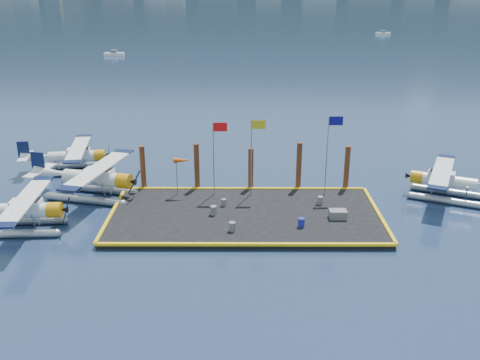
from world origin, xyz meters
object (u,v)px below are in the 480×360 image
at_px(seaplane_b, 95,181).
at_px(piling_1, 197,168).
at_px(flagpole_blue, 330,144).
at_px(drum_5, 224,202).
at_px(seaplane_c, 75,158).
at_px(flagpole_yellow, 254,146).
at_px(drum_2, 320,200).
at_px(windsock, 182,161).
at_px(seaplane_d, 445,183).
at_px(flagpole_red, 216,147).
at_px(drum_0, 213,210).
at_px(drum_3, 232,227).
at_px(piling_0, 143,169).
at_px(crate, 338,214).
at_px(piling_3, 299,167).
at_px(piling_4, 347,169).
at_px(drum_1, 301,222).
at_px(piling_2, 251,170).
at_px(seaplane_a, 22,213).

distance_m(seaplane_b, piling_1, 8.30).
height_order(flagpole_blue, piling_1, flagpole_blue).
height_order(drum_5, flagpole_blue, flagpole_blue).
height_order(seaplane_c, drum_5, seaplane_c).
bearing_deg(flagpole_yellow, drum_2, -21.60).
distance_m(seaplane_b, drum_2, 18.11).
height_order(drum_5, windsock, windsock).
xyz_separation_m(seaplane_d, drum_5, (-17.89, -2.42, -0.71)).
bearing_deg(flagpole_yellow, flagpole_red, 180.00).
height_order(drum_0, flagpole_yellow, flagpole_yellow).
xyz_separation_m(drum_3, piling_0, (-7.58, 8.39, 1.27)).
relative_size(seaplane_b, drum_2, 16.04).
height_order(crate, piling_3, piling_3).
bearing_deg(piling_4, drum_0, -152.56).
distance_m(flagpole_yellow, windsock, 5.87).
bearing_deg(piling_0, drum_5, -30.11).
distance_m(drum_3, flagpole_blue, 10.94).
bearing_deg(drum_5, piling_0, 149.89).
distance_m(drum_1, piling_1, 11.16).
xyz_separation_m(drum_0, piling_1, (-1.64, 5.64, 1.36)).
bearing_deg(drum_0, drum_3, -62.30).
height_order(flagpole_yellow, windsock, flagpole_yellow).
bearing_deg(piling_1, piling_2, 0.00).
bearing_deg(piling_1, windsock, -122.66).
height_order(seaplane_a, drum_5, seaplane_a).
bearing_deg(seaplane_c, flagpole_red, 56.07).
height_order(seaplane_d, flagpole_yellow, flagpole_yellow).
bearing_deg(drum_3, seaplane_d, 21.69).
relative_size(crate, piling_2, 0.33).
bearing_deg(drum_5, flagpole_yellow, 45.36).
distance_m(windsock, piling_0, 4.02).
bearing_deg(seaplane_a, drum_3, 84.22).
bearing_deg(drum_0, piling_1, 106.22).
bearing_deg(piling_4, piling_1, 180.00).
relative_size(seaplane_c, drum_0, 13.04).
xyz_separation_m(drum_5, piling_3, (6.14, 3.98, 1.48)).
bearing_deg(drum_3, drum_1, 8.00).
bearing_deg(seaplane_a, flagpole_red, 111.21).
xyz_separation_m(piling_1, piling_4, (12.50, 0.00, -0.10)).
bearing_deg(drum_3, piling_0, 132.12).
bearing_deg(drum_0, flagpole_blue, 24.04).
distance_m(seaplane_b, flagpole_yellow, 13.17).
distance_m(drum_3, piling_0, 11.38).
height_order(drum_5, flagpole_yellow, flagpole_yellow).
distance_m(seaplane_b, piling_3, 16.72).
xyz_separation_m(drum_1, drum_2, (1.88, 4.07, -0.01)).
xyz_separation_m(piling_0, piling_2, (9.00, 0.00, -0.10)).
relative_size(drum_2, drum_3, 0.95).
bearing_deg(piling_1, flagpole_red, -43.15).
distance_m(piling_1, piling_3, 8.50).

